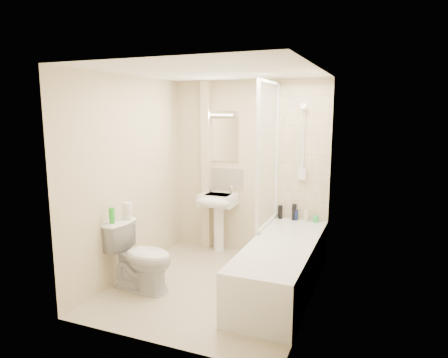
% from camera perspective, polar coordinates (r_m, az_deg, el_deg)
% --- Properties ---
extents(floor, '(2.50, 2.50, 0.00)m').
position_cam_1_polar(floor, '(4.77, -1.50, -14.96)').
color(floor, beige).
rests_on(floor, ground).
extents(wall_back, '(2.20, 0.02, 2.40)m').
position_cam_1_polar(wall_back, '(5.55, 3.59, 1.56)').
color(wall_back, beige).
rests_on(wall_back, ground).
extents(wall_left, '(0.02, 2.50, 2.40)m').
position_cam_1_polar(wall_left, '(4.94, -13.36, 0.26)').
color(wall_left, beige).
rests_on(wall_left, ground).
extents(wall_right, '(0.02, 2.50, 2.40)m').
position_cam_1_polar(wall_right, '(4.09, 12.70, -1.67)').
color(wall_right, beige).
rests_on(wall_right, ground).
extents(ceiling, '(2.20, 2.50, 0.02)m').
position_cam_1_polar(ceiling, '(4.34, -1.65, 15.13)').
color(ceiling, white).
rests_on(ceiling, wall_back).
extents(tile_back, '(0.70, 0.01, 1.75)m').
position_cam_1_polar(tile_back, '(5.32, 11.27, 3.47)').
color(tile_back, beige).
rests_on(tile_back, wall_back).
extents(tile_right, '(0.01, 2.10, 1.75)m').
position_cam_1_polar(tile_right, '(4.25, 13.10, 1.82)').
color(tile_right, beige).
rests_on(tile_right, wall_right).
extents(pipe_boxing, '(0.12, 0.12, 2.40)m').
position_cam_1_polar(pipe_boxing, '(5.72, -2.50, 1.81)').
color(pipe_boxing, beige).
rests_on(pipe_boxing, ground).
extents(splashback, '(0.60, 0.02, 0.30)m').
position_cam_1_polar(splashback, '(5.70, -0.13, 0.07)').
color(splashback, beige).
rests_on(splashback, wall_back).
extents(mirror, '(0.46, 0.01, 0.60)m').
position_cam_1_polar(mirror, '(5.63, -0.14, 5.58)').
color(mirror, white).
rests_on(mirror, wall_back).
extents(strip_light, '(0.42, 0.07, 0.07)m').
position_cam_1_polar(strip_light, '(5.59, -0.23, 9.35)').
color(strip_light, silver).
rests_on(strip_light, wall_back).
extents(bathtub, '(0.70, 2.10, 0.55)m').
position_cam_1_polar(bathtub, '(4.61, 8.29, -12.05)').
color(bathtub, white).
rests_on(bathtub, ground).
extents(shower_screen, '(0.04, 0.92, 1.80)m').
position_cam_1_polar(shower_screen, '(4.97, 6.35, 3.45)').
color(shower_screen, white).
rests_on(shower_screen, bathtub).
extents(shower_fixture, '(0.10, 0.16, 0.99)m').
position_cam_1_polar(shower_fixture, '(5.27, 11.20, 4.73)').
color(shower_fixture, white).
rests_on(shower_fixture, wall_back).
extents(pedestal_sink, '(0.49, 0.47, 0.96)m').
position_cam_1_polar(pedestal_sink, '(5.57, -1.00, -3.95)').
color(pedestal_sink, white).
rests_on(pedestal_sink, ground).
extents(bottle_black_a, '(0.06, 0.06, 0.18)m').
position_cam_1_polar(bottle_black_a, '(5.45, 8.03, -4.69)').
color(bottle_black_a, black).
rests_on(bottle_black_a, bathtub).
extents(bottle_black_b, '(0.06, 0.06, 0.22)m').
position_cam_1_polar(bottle_black_b, '(5.40, 9.99, -4.67)').
color(bottle_black_b, black).
rests_on(bottle_black_b, bathtub).
extents(bottle_blue, '(0.05, 0.05, 0.14)m').
position_cam_1_polar(bottle_blue, '(5.41, 10.24, -5.09)').
color(bottle_blue, navy).
rests_on(bottle_blue, bathtub).
extents(bottle_cream, '(0.06, 0.06, 0.15)m').
position_cam_1_polar(bottle_cream, '(5.38, 11.70, -5.14)').
color(bottle_cream, beige).
rests_on(bottle_cream, bathtub).
extents(bottle_green, '(0.07, 0.07, 0.09)m').
position_cam_1_polar(bottle_green, '(5.37, 12.99, -5.59)').
color(bottle_green, '#33C657').
rests_on(bottle_green, bathtub).
extents(toilet, '(0.54, 0.82, 0.77)m').
position_cam_1_polar(toilet, '(4.63, -11.81, -10.75)').
color(toilet, white).
rests_on(toilet, ground).
extents(toilet_roll_lower, '(0.11, 0.11, 0.10)m').
position_cam_1_polar(toilet_roll_lower, '(4.71, -13.73, -4.93)').
color(toilet_roll_lower, white).
rests_on(toilet_roll_lower, toilet).
extents(toilet_roll_upper, '(0.11, 0.11, 0.10)m').
position_cam_1_polar(toilet_roll_upper, '(4.66, -13.66, -3.87)').
color(toilet_roll_upper, white).
rests_on(toilet_roll_upper, toilet_roll_lower).
extents(green_bottle, '(0.06, 0.06, 0.17)m').
position_cam_1_polar(green_bottle, '(4.55, -15.73, -5.02)').
color(green_bottle, green).
rests_on(green_bottle, toilet).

